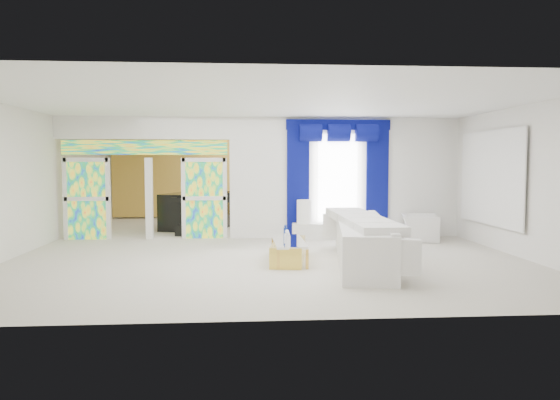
{
  "coord_description": "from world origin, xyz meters",
  "views": [
    {
      "loc": [
        -0.49,
        -12.09,
        1.86
      ],
      "look_at": [
        0.3,
        -1.2,
        1.1
      ],
      "focal_mm": 33.68,
      "sensor_mm": 36.0,
      "label": 1
    }
  ],
  "objects": [
    {
      "name": "stained_panel_left",
      "position": [
        -4.28,
        1.0,
        1.0
      ],
      "size": [
        0.95,
        0.04,
        2.0
      ],
      "primitive_type": "cube",
      "color": "#994C3F",
      "rests_on": "ground"
    },
    {
      "name": "window_pane",
      "position": [
        1.9,
        0.9,
        1.45
      ],
      "size": [
        1.0,
        0.02,
        2.3
      ],
      "primitive_type": "cube",
      "color": "white",
      "rests_on": "dividing_wall"
    },
    {
      "name": "blue_drape_right",
      "position": [
        2.9,
        0.87,
        1.4
      ],
      "size": [
        0.55,
        0.1,
        2.8
      ],
      "primitive_type": "cube",
      "color": "#04094D",
      "rests_on": "ground"
    },
    {
      "name": "chandelier",
      "position": [
        -2.3,
        3.4,
        2.65
      ],
      "size": [
        0.6,
        0.6,
        0.6
      ],
      "primitive_type": "sphere",
      "color": "gold",
      "rests_on": "ceiling"
    },
    {
      "name": "blue_drape_left",
      "position": [
        0.9,
        0.87,
        1.4
      ],
      "size": [
        0.55,
        0.1,
        2.8
      ],
      "primitive_type": "cube",
      "color": "#04094D",
      "rests_on": "ground"
    },
    {
      "name": "grand_piano",
      "position": [
        -1.76,
        3.02,
        0.51
      ],
      "size": [
        2.09,
        2.39,
        1.02
      ],
      "primitive_type": "cube",
      "rotation": [
        0.0,
        0.0,
        -0.32
      ],
      "color": "black",
      "rests_on": "ground"
    },
    {
      "name": "console_table",
      "position": [
        1.32,
        0.61,
        0.2
      ],
      "size": [
        1.21,
        0.5,
        0.39
      ],
      "primitive_type": "cube",
      "rotation": [
        0.0,
        0.0,
        -0.11
      ],
      "color": "silver",
      "rests_on": "ground"
    },
    {
      "name": "floor",
      "position": [
        0.0,
        0.0,
        0.0
      ],
      "size": [
        12.0,
        12.0,
        0.0
      ],
      "primitive_type": "plane",
      "color": "#B7AF9E",
      "rests_on": "ground"
    },
    {
      "name": "piano_bench",
      "position": [
        -1.76,
        1.42,
        0.14
      ],
      "size": [
        0.92,
        0.59,
        0.29
      ],
      "primitive_type": "cube",
      "rotation": [
        0.0,
        0.0,
        -0.32
      ],
      "color": "black",
      "rests_on": "ground"
    },
    {
      "name": "dividing_header",
      "position": [
        -2.85,
        1.0,
        2.73
      ],
      "size": [
        4.3,
        0.18,
        0.55
      ],
      "primitive_type": "cube",
      "color": "white",
      "rests_on": "dividing_wall"
    },
    {
      "name": "gold_curtains",
      "position": [
        0.0,
        5.9,
        1.5
      ],
      "size": [
        9.7,
        0.12,
        2.9
      ],
      "primitive_type": "cube",
      "color": "gold",
      "rests_on": "ground"
    },
    {
      "name": "stained_panel_right",
      "position": [
        -1.42,
        1.0,
        1.0
      ],
      "size": [
        0.95,
        0.04,
        2.0
      ],
      "primitive_type": "cube",
      "color": "#994C3F",
      "rests_on": "ground"
    },
    {
      "name": "table_lamp",
      "position": [
        1.02,
        0.61,
        0.68
      ],
      "size": [
        0.36,
        0.36,
        0.58
      ],
      "primitive_type": "cylinder",
      "color": "white",
      "rests_on": "console_table"
    },
    {
      "name": "tv_console",
      "position": [
        -4.48,
        2.83,
        0.37
      ],
      "size": [
        0.59,
        0.56,
        0.74
      ],
      "primitive_type": "cube",
      "rotation": [
        0.0,
        0.0,
        -0.22
      ],
      "color": "tan",
      "rests_on": "ground"
    },
    {
      "name": "wall_mirror",
      "position": [
        4.94,
        -1.0,
        1.55
      ],
      "size": [
        0.04,
        2.7,
        1.9
      ],
      "primitive_type": "cube",
      "color": "white",
      "rests_on": "ground"
    },
    {
      "name": "decanters",
      "position": [
        0.37,
        -2.1,
        0.46
      ],
      "size": [
        0.14,
        0.95,
        0.2
      ],
      "color": "silver",
      "rests_on": "coffee_table"
    },
    {
      "name": "stained_transom",
      "position": [
        -2.85,
        1.0,
        2.25
      ],
      "size": [
        4.0,
        0.05,
        0.35
      ],
      "primitive_type": "cube",
      "color": "#994C3F",
      "rests_on": "dividing_header"
    },
    {
      "name": "armchair",
      "position": [
        3.79,
        0.21,
        0.31
      ],
      "size": [
        1.05,
        1.14,
        0.62
      ],
      "primitive_type": "imported",
      "rotation": [
        0.0,
        0.0,
        1.32
      ],
      "color": "white",
      "rests_on": "ground"
    },
    {
      "name": "blue_pelmet",
      "position": [
        1.9,
        0.87,
        2.82
      ],
      "size": [
        2.6,
        0.12,
        0.25
      ],
      "primitive_type": "cube",
      "color": "#04094D",
      "rests_on": "dividing_wall"
    },
    {
      "name": "white_sofa",
      "position": [
        1.74,
        -2.5,
        0.39
      ],
      "size": [
        1.48,
        4.13,
        0.77
      ],
      "primitive_type": "cube",
      "rotation": [
        0.0,
        0.0,
        -0.16
      ],
      "color": "white",
      "rests_on": "ground"
    },
    {
      "name": "dividing_wall",
      "position": [
        2.15,
        1.0,
        1.5
      ],
      "size": [
        5.7,
        0.18,
        3.0
      ],
      "primitive_type": "cube",
      "color": "white",
      "rests_on": "ground"
    },
    {
      "name": "coffee_table",
      "position": [
        0.39,
        -2.2,
        0.19
      ],
      "size": [
        0.83,
        1.78,
        0.38
      ],
      "primitive_type": "cube",
      "rotation": [
        0.0,
        0.0,
        -0.16
      ],
      "color": "gold",
      "rests_on": "ground"
    }
  ]
}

